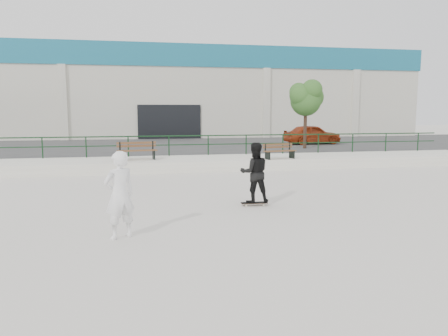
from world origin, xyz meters
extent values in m
plane|color=beige|center=(0.00, 0.00, 0.00)|extent=(120.00, 120.00, 0.00)
cube|color=silver|center=(0.00, 9.50, 0.25)|extent=(30.00, 3.00, 0.50)
cube|color=#383838|center=(0.00, 18.00, 0.25)|extent=(60.00, 14.00, 0.50)
cylinder|color=#14381B|center=(0.00, 10.80, 1.50)|extent=(28.00, 0.06, 0.06)
cylinder|color=#14381B|center=(0.00, 10.80, 1.05)|extent=(28.00, 0.05, 0.05)
cylinder|color=#14381B|center=(-7.00, 10.80, 1.00)|extent=(0.06, 0.06, 1.00)
cylinder|color=#14381B|center=(-5.00, 10.80, 1.00)|extent=(0.06, 0.06, 1.00)
cylinder|color=#14381B|center=(-3.00, 10.80, 1.00)|extent=(0.06, 0.06, 1.00)
cylinder|color=#14381B|center=(-1.00, 10.80, 1.00)|extent=(0.06, 0.06, 1.00)
cylinder|color=#14381B|center=(1.00, 10.80, 1.00)|extent=(0.06, 0.06, 1.00)
cylinder|color=#14381B|center=(3.00, 10.80, 1.00)|extent=(0.06, 0.06, 1.00)
cylinder|color=#14381B|center=(5.00, 10.80, 1.00)|extent=(0.06, 0.06, 1.00)
cylinder|color=#14381B|center=(7.00, 10.80, 1.00)|extent=(0.06, 0.06, 1.00)
cylinder|color=#14381B|center=(9.00, 10.80, 1.00)|extent=(0.06, 0.06, 1.00)
cylinder|color=#14381B|center=(11.00, 10.80, 1.00)|extent=(0.06, 0.06, 1.00)
cylinder|color=#14381B|center=(13.00, 10.80, 1.00)|extent=(0.06, 0.06, 1.00)
cube|color=silver|center=(0.00, 32.00, 4.00)|extent=(44.00, 16.00, 8.00)
cube|color=#1C6F8C|center=(0.00, 32.00, 7.10)|extent=(44.20, 16.20, 1.80)
cube|color=black|center=(0.00, 23.95, 1.60)|extent=(5.00, 0.15, 3.20)
cube|color=silver|center=(-8.00, 23.90, 3.10)|extent=(0.60, 0.25, 6.20)
cube|color=silver|center=(8.00, 23.90, 3.10)|extent=(0.60, 0.25, 6.20)
cube|color=silver|center=(16.00, 23.90, 3.10)|extent=(0.60, 0.25, 6.20)
cube|color=brown|center=(-2.55, 9.14, 0.94)|extent=(1.82, 0.32, 0.04)
cube|color=brown|center=(-2.57, 9.32, 0.94)|extent=(1.82, 0.32, 0.04)
cube|color=brown|center=(-2.59, 9.50, 0.94)|extent=(1.82, 0.32, 0.04)
cube|color=brown|center=(-2.60, 9.58, 1.13)|extent=(1.81, 0.24, 0.10)
cube|color=brown|center=(-2.60, 9.58, 1.27)|extent=(1.81, 0.24, 0.10)
cube|color=black|center=(-3.33, 9.24, 0.71)|extent=(0.11, 0.51, 0.42)
cube|color=black|center=(-3.35, 9.50, 1.13)|extent=(0.07, 0.06, 0.42)
cube|color=black|center=(-1.82, 9.40, 0.71)|extent=(0.11, 0.51, 0.42)
cube|color=black|center=(-1.84, 9.66, 1.13)|extent=(0.07, 0.06, 0.42)
cube|color=brown|center=(4.07, 8.24, 0.88)|extent=(1.57, 0.43, 0.04)
cube|color=brown|center=(4.04, 8.40, 0.88)|extent=(1.57, 0.43, 0.04)
cube|color=brown|center=(4.01, 8.56, 0.88)|extent=(1.57, 0.43, 0.04)
cube|color=brown|center=(3.99, 8.62, 1.05)|extent=(1.56, 0.36, 0.09)
cube|color=brown|center=(3.99, 8.62, 1.17)|extent=(1.56, 0.36, 0.09)
cube|color=black|center=(3.39, 8.26, 0.68)|extent=(0.14, 0.44, 0.37)
cube|color=black|center=(3.35, 8.49, 1.05)|extent=(0.06, 0.05, 0.37)
cube|color=black|center=(4.69, 8.54, 0.68)|extent=(0.14, 0.44, 0.37)
cube|color=black|center=(4.64, 8.76, 1.05)|extent=(0.06, 0.05, 0.37)
cylinder|color=#422B21|center=(7.33, 13.57, 1.72)|extent=(0.20, 0.20, 2.44)
sphere|color=#205720|center=(7.33, 13.57, 3.35)|extent=(1.83, 1.83, 1.83)
sphere|color=#205720|center=(7.84, 13.87, 3.55)|extent=(1.42, 1.42, 1.42)
sphere|color=#205720|center=(6.92, 13.37, 3.65)|extent=(1.32, 1.32, 1.32)
sphere|color=#205720|center=(7.53, 13.16, 3.96)|extent=(1.22, 1.22, 1.22)
sphere|color=#205720|center=(7.03, 13.98, 3.86)|extent=(1.12, 1.12, 1.12)
imported|color=#9E3313|center=(9.07, 16.65, 1.16)|extent=(3.97, 1.88, 1.31)
cube|color=black|center=(0.79, 1.03, 0.09)|extent=(0.78, 0.22, 0.02)
cube|color=brown|center=(0.79, 1.03, 0.07)|extent=(0.78, 0.22, 0.01)
cube|color=#97989C|center=(0.53, 1.03, 0.04)|extent=(0.06, 0.16, 0.03)
cube|color=#97989C|center=(1.05, 1.02, 0.04)|extent=(0.06, 0.16, 0.03)
cylinder|color=beige|center=(0.53, 0.94, 0.03)|extent=(0.06, 0.03, 0.06)
cylinder|color=beige|center=(0.53, 1.13, 0.03)|extent=(0.06, 0.03, 0.06)
cylinder|color=beige|center=(1.05, 0.93, 0.03)|extent=(0.06, 0.03, 0.06)
cylinder|color=beige|center=(1.05, 1.12, 0.03)|extent=(0.06, 0.03, 0.06)
imported|color=black|center=(0.79, 1.03, 0.98)|extent=(0.90, 0.73, 1.77)
imported|color=white|center=(-2.96, -1.59, 0.97)|extent=(0.84, 0.74, 1.93)
camera|label=1|loc=(-2.55, -11.19, 2.81)|focal=35.00mm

